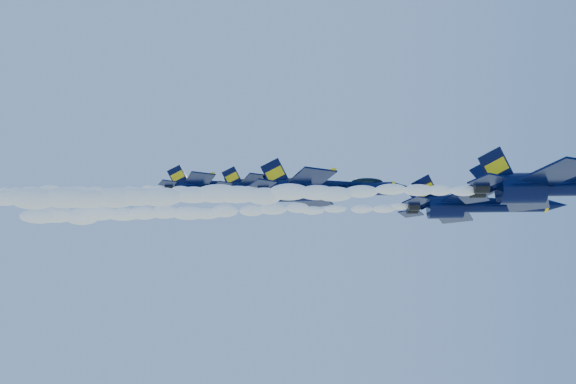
{
  "coord_description": "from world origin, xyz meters",
  "views": [
    {
      "loc": [
        -7.01,
        -69.33,
        130.04
      ],
      "look_at": [
        -9.54,
        4.84,
        154.24
      ],
      "focal_mm": 40.0,
      "sensor_mm": 36.0,
      "label": 1
    }
  ],
  "objects_px": {
    "jet_third": "(326,189)",
    "jet_second": "(477,205)",
    "jet_lead": "(562,187)",
    "jet_fourth": "(269,188)",
    "jet_fifth": "(215,187)"
  },
  "relations": [
    {
      "from": "jet_second",
      "to": "jet_fifth",
      "type": "xyz_separation_m",
      "value": [
        -32.22,
        19.1,
        8.93
      ]
    },
    {
      "from": "jet_second",
      "to": "jet_third",
      "type": "xyz_separation_m",
      "value": [
        -16.43,
        6.24,
        4.2
      ]
    },
    {
      "from": "jet_lead",
      "to": "jet_fifth",
      "type": "distance_m",
      "value": 48.83
    },
    {
      "from": "jet_third",
      "to": "jet_fourth",
      "type": "height_order",
      "value": "jet_fourth"
    },
    {
      "from": "jet_fourth",
      "to": "jet_fifth",
      "type": "height_order",
      "value": "jet_fifth"
    },
    {
      "from": "jet_fifth",
      "to": "jet_lead",
      "type": "bearing_deg",
      "value": -38.06
    },
    {
      "from": "jet_third",
      "to": "jet_second",
      "type": "bearing_deg",
      "value": -20.79
    },
    {
      "from": "jet_lead",
      "to": "jet_fourth",
      "type": "height_order",
      "value": "jet_fourth"
    },
    {
      "from": "jet_lead",
      "to": "jet_second",
      "type": "xyz_separation_m",
      "value": [
        -5.37,
        10.32,
        1.35
      ]
    },
    {
      "from": "jet_second",
      "to": "jet_fifth",
      "type": "bearing_deg",
      "value": 149.33
    },
    {
      "from": "jet_lead",
      "to": "jet_fifth",
      "type": "bearing_deg",
      "value": 141.94
    },
    {
      "from": "jet_lead",
      "to": "jet_third",
      "type": "xyz_separation_m",
      "value": [
        -21.8,
        16.56,
        5.55
      ]
    },
    {
      "from": "jet_fourth",
      "to": "jet_fifth",
      "type": "relative_size",
      "value": 0.92
    },
    {
      "from": "jet_second",
      "to": "jet_lead",
      "type": "bearing_deg",
      "value": -62.54
    },
    {
      "from": "jet_lead",
      "to": "jet_second",
      "type": "bearing_deg",
      "value": 117.46
    }
  ]
}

